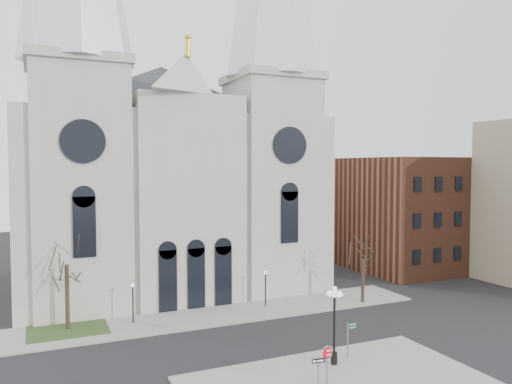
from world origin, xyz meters
name	(u,v)px	position (x,y,z in m)	size (l,w,h in m)	color
ground	(257,363)	(0.00, 0.00, 0.00)	(160.00, 160.00, 0.00)	black
sidewalk_near	(338,384)	(3.00, -5.00, 0.07)	(18.00, 10.00, 0.14)	gray
sidewalk_far	(205,316)	(0.00, 11.00, 0.07)	(40.00, 6.00, 0.14)	gray
grass_patch	(68,330)	(-11.00, 12.00, 0.09)	(6.00, 5.00, 0.18)	#2B481F
cathedral	(169,114)	(0.00, 22.86, 18.48)	(33.00, 26.66, 54.00)	#A3A198
bg_building_brick	(398,212)	(30.00, 22.00, 7.00)	(14.00, 18.00, 14.00)	brown
tree_left	(67,261)	(-11.00, 12.00, 5.58)	(3.20, 3.20, 7.50)	black
tree_right	(363,256)	(15.00, 9.00, 4.47)	(3.20, 3.20, 6.00)	black
ped_lamp_left	(133,296)	(-6.00, 11.50, 2.33)	(0.32, 0.32, 3.26)	black
ped_lamp_right	(265,282)	(6.00, 11.50, 2.33)	(0.32, 0.32, 3.26)	black
stop_sign	(327,356)	(2.29, -4.89, 1.82)	(0.82, 0.23, 2.34)	slate
globe_lamp	(334,315)	(4.34, -2.50, 3.35)	(1.18, 1.18, 5.11)	black
one_way_sign	(318,366)	(1.56, -5.13, 1.43)	(0.81, 0.16, 1.86)	slate
street_name_sign	(349,337)	(5.89, -1.90, 1.53)	(0.76, 0.11, 2.36)	slate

